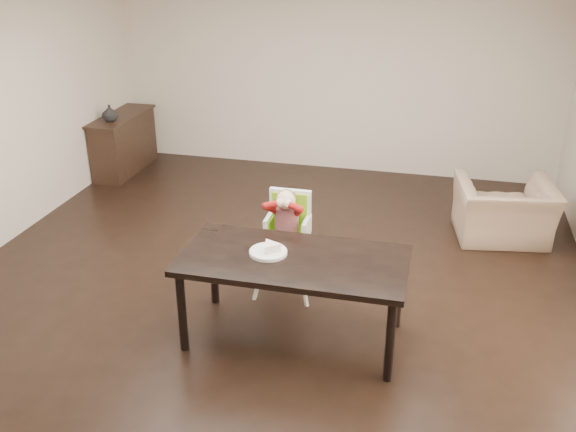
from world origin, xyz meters
name	(u,v)px	position (x,y,z in m)	size (l,w,h in m)	color
ground	(265,292)	(0.00, 0.00, 0.00)	(7.00, 7.00, 0.00)	black
room_walls	(262,97)	(0.00, 0.00, 1.86)	(6.02, 7.02, 2.71)	beige
dining_table	(294,266)	(0.42, -0.64, 0.67)	(1.80, 0.90, 0.75)	black
high_chair	(287,220)	(0.18, 0.12, 0.71)	(0.42, 0.42, 1.01)	white
plate	(269,250)	(0.21, -0.62, 0.78)	(0.37, 0.37, 0.09)	white
armchair	(505,202)	(2.20, 1.70, 0.43)	(0.99, 0.65, 0.87)	#9A7D62
sideboard	(124,143)	(-2.78, 2.70, 0.40)	(0.44, 1.26, 0.79)	black
vase	(110,113)	(-2.78, 2.42, 0.89)	(0.20, 0.21, 0.20)	#99999E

